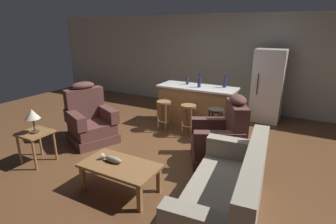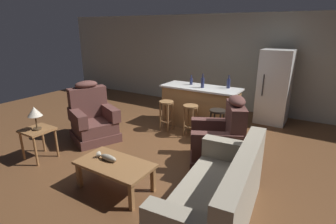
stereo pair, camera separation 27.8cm
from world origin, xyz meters
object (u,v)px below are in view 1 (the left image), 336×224
object	(u,v)px
recliner_near_lamp	(90,121)
table_lamp	(32,115)
bar_stool_right	(216,119)
recliner_near_island	(222,139)
bar_stool_middle	(188,114)
couch	(228,195)
fish_figurine	(111,159)
refrigerator	(268,86)
bar_stool_left	(164,110)
bottle_wine_dark	(199,82)
bottle_tall_green	(187,81)
end_table	(36,137)
bottle_short_amber	(225,83)
coffee_table	(120,168)
kitchen_island	(197,106)

from	to	relation	value
recliner_near_lamp	table_lamp	distance (m)	1.23
table_lamp	bar_stool_right	world-z (taller)	table_lamp
recliner_near_island	bar_stool_middle	size ratio (longest dim) A/B	1.76
couch	bar_stool_right	xyz separation A→B (m)	(-0.91, 2.20, 0.13)
fish_figurine	recliner_near_lamp	size ratio (longest dim) A/B	0.28
fish_figurine	refrigerator	world-z (taller)	refrigerator
bar_stool_left	bar_stool_right	xyz separation A→B (m)	(1.21, 0.00, 0.00)
bar_stool_middle	bottle_wine_dark	xyz separation A→B (m)	(-0.01, 0.57, 0.60)
bar_stool_middle	bar_stool_right	xyz separation A→B (m)	(0.60, 0.00, 0.00)
couch	bottle_tall_green	distance (m)	3.55
couch	bar_stool_middle	world-z (taller)	couch
end_table	bar_stool_left	size ratio (longest dim) A/B	0.82
couch	recliner_near_island	size ratio (longest dim) A/B	1.64
bar_stool_middle	refrigerator	world-z (taller)	refrigerator
refrigerator	bottle_short_amber	distance (m)	1.29
bar_stool_left	refrigerator	distance (m)	2.67
recliner_near_lamp	bar_stool_middle	world-z (taller)	recliner_near_lamp
coffee_table	refrigerator	size ratio (longest dim) A/B	0.62
bar_stool_middle	bottle_short_amber	xyz separation A→B (m)	(0.50, 0.83, 0.59)
fish_figurine	refrigerator	bearing A→B (deg)	70.85
couch	bottle_tall_green	xyz separation A→B (m)	(-1.88, 2.92, 0.70)
recliner_near_island	bar_stool_right	size ratio (longest dim) A/B	1.76
kitchen_island	recliner_near_island	bearing A→B (deg)	-53.48
fish_figurine	end_table	world-z (taller)	end_table
recliner_near_island	end_table	bearing A→B (deg)	2.75
refrigerator	bottle_short_amber	bearing A→B (deg)	-128.65
table_lamp	bottle_short_amber	bearing A→B (deg)	54.81
recliner_near_lamp	recliner_near_island	bearing A→B (deg)	33.00
recliner_near_island	bar_stool_middle	distance (m)	1.28
couch	recliner_near_island	xyz separation A→B (m)	(-0.52, 1.39, 0.08)
kitchen_island	bar_stool_right	world-z (taller)	kitchen_island
fish_figurine	bar_stool_middle	xyz separation A→B (m)	(0.15, 2.33, 0.01)
fish_figurine	bar_stool_right	distance (m)	2.45
recliner_near_island	bottle_wine_dark	xyz separation A→B (m)	(-1.00, 1.38, 0.65)
bottle_short_amber	bottle_wine_dark	world-z (taller)	bottle_wine_dark
fish_figurine	refrigerator	xyz separation A→B (m)	(1.44, 4.16, 0.42)
fish_figurine	bar_stool_right	world-z (taller)	bar_stool_right
coffee_table	bar_stool_middle	size ratio (longest dim) A/B	1.62
recliner_near_lamp	bar_stool_middle	size ratio (longest dim) A/B	1.76
bar_stool_middle	bar_stool_right	distance (m)	0.60
recliner_near_lamp	recliner_near_island	size ratio (longest dim) A/B	1.00
kitchen_island	bar_stool_left	size ratio (longest dim) A/B	2.65
couch	kitchen_island	world-z (taller)	kitchen_island
end_table	refrigerator	distance (m)	5.20
fish_figurine	bottle_tall_green	world-z (taller)	bottle_tall_green
recliner_near_island	kitchen_island	world-z (taller)	recliner_near_island
coffee_table	bar_stool_middle	bearing A→B (deg)	90.15
bottle_short_amber	bottle_wine_dark	size ratio (longest dim) A/B	0.93
refrigerator	bar_stool_right	bearing A→B (deg)	-110.73
bar_stool_left	bottle_tall_green	xyz separation A→B (m)	(0.23, 0.73, 0.56)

